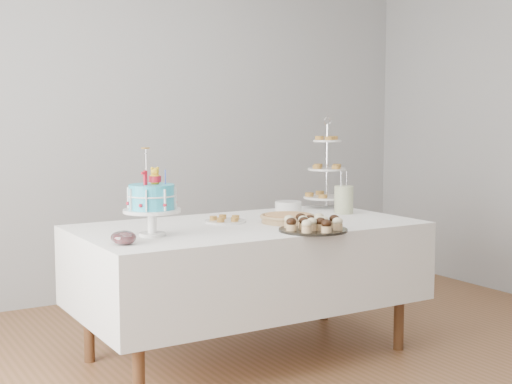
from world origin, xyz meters
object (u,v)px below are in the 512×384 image
birthday_cake (152,212)px  cupcake_tray (313,223)px  jam_bowl_b (121,238)px  table (248,263)px  pastry_plate (225,220)px  utensil_pitcher (344,199)px  tiered_stand (327,170)px  pie (287,218)px  plate_stack (288,207)px  jam_bowl_a (124,238)px

birthday_cake → cupcake_tray: bearing=-30.1°
birthday_cake → jam_bowl_b: size_ratio=4.46×
table → cupcake_tray: size_ratio=5.22×
cupcake_tray → pastry_plate: size_ratio=1.54×
cupcake_tray → jam_bowl_b: (-1.01, 0.17, -0.01)m
birthday_cake → utensil_pitcher: (1.37, 0.17, -0.03)m
tiered_stand → pastry_plate: size_ratio=2.55×
utensil_pitcher → cupcake_tray: bearing=-145.1°
table → pie: pie is taller
table → plate_stack: bearing=33.2°
birthday_cake → jam_bowl_a: size_ratio=3.92×
cupcake_tray → jam_bowl_a: 1.02m
pie → tiered_stand: 0.80m
tiered_stand → utensil_pitcher: tiered_stand is taller
table → plate_stack: 0.64m
table → jam_bowl_b: jam_bowl_b is taller
plate_stack → jam_bowl_a: bearing=-156.2°
plate_stack → pastry_plate: (-0.57, -0.20, -0.02)m
birthday_cake → cupcake_tray: (0.80, -0.30, -0.08)m
table → jam_bowl_b: bearing=-165.0°
pastry_plate → utensil_pitcher: utensil_pitcher is taller
plate_stack → jam_bowl_b: 1.44m
jam_bowl_a → jam_bowl_b: (0.00, 0.04, -0.00)m
tiered_stand → jam_bowl_b: (-1.68, -0.60, -0.23)m
utensil_pitcher → pie: bearing=-168.9°
plate_stack → tiered_stand: bearing=9.4°
jam_bowl_b → utensil_pitcher: bearing=10.5°
plate_stack → jam_bowl_b: plate_stack is taller
tiered_stand → plate_stack: size_ratio=3.57×
pastry_plate → jam_bowl_a: jam_bowl_a is taller
cupcake_tray → pie: 0.33m
jam_bowl_a → tiered_stand: bearing=21.0°
tiered_stand → pastry_plate: (-0.92, -0.26, -0.24)m
birthday_cake → plate_stack: 1.20m
pie → utensil_pitcher: bearing=15.4°
plate_stack → jam_bowl_a: 1.45m
pastry_plate → jam_bowl_b: jam_bowl_b is taller
birthday_cake → pie: birthday_cake is taller
pie → pastry_plate: (-0.30, 0.20, -0.01)m
table → birthday_cake: 0.73m
table → cupcake_tray: cupcake_tray is taller
cupcake_tray → utensil_pitcher: bearing=39.2°
cupcake_tray → pie: bearing=80.8°
cupcake_tray → jam_bowl_a: size_ratio=3.19×
tiered_stand → birthday_cake: bearing=-161.9°
jam_bowl_a → utensil_pitcher: size_ratio=0.43×
table → birthday_cake: (-0.63, -0.10, 0.35)m
tiered_stand → plate_stack: 0.42m
plate_stack → utensil_pitcher: bearing=-44.9°
table → utensil_pitcher: size_ratio=7.20×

